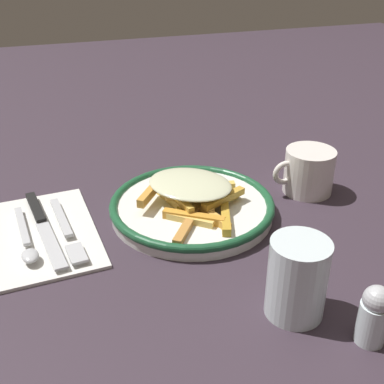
% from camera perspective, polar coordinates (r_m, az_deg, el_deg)
% --- Properties ---
extents(ground_plane, '(2.60, 2.60, 0.00)m').
position_cam_1_polar(ground_plane, '(0.76, 0.00, -2.54)').
color(ground_plane, '#352934').
extents(plate, '(0.25, 0.25, 0.03)m').
position_cam_1_polar(plate, '(0.76, 0.00, -1.69)').
color(plate, white).
rests_on(plate, ground_plane).
extents(fries_heap, '(0.17, 0.20, 0.04)m').
position_cam_1_polar(fries_heap, '(0.74, 0.09, -0.08)').
color(fries_heap, gold).
rests_on(fries_heap, plate).
extents(napkin, '(0.16, 0.24, 0.01)m').
position_cam_1_polar(napkin, '(0.74, -16.61, -4.45)').
color(napkin, silver).
rests_on(napkin, ground_plane).
extents(fork, '(0.04, 0.18, 0.01)m').
position_cam_1_polar(fork, '(0.73, -14.34, -4.13)').
color(fork, silver).
rests_on(fork, napkin).
extents(knife, '(0.05, 0.21, 0.01)m').
position_cam_1_polar(knife, '(0.75, -16.99, -3.22)').
color(knife, black).
rests_on(knife, napkin).
extents(spoon, '(0.03, 0.15, 0.01)m').
position_cam_1_polar(spoon, '(0.71, -18.52, -5.61)').
color(spoon, silver).
rests_on(spoon, napkin).
extents(water_glass, '(0.07, 0.07, 0.10)m').
position_cam_1_polar(water_glass, '(0.57, 12.04, -9.73)').
color(water_glass, silver).
rests_on(water_glass, ground_plane).
extents(coffee_mug, '(0.11, 0.08, 0.07)m').
position_cam_1_polar(coffee_mug, '(0.83, 13.25, 2.35)').
color(coffee_mug, white).
rests_on(coffee_mug, ground_plane).
extents(salt_shaker, '(0.03, 0.03, 0.07)m').
position_cam_1_polar(salt_shaker, '(0.56, 20.25, -13.14)').
color(salt_shaker, silver).
rests_on(salt_shaker, ground_plane).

